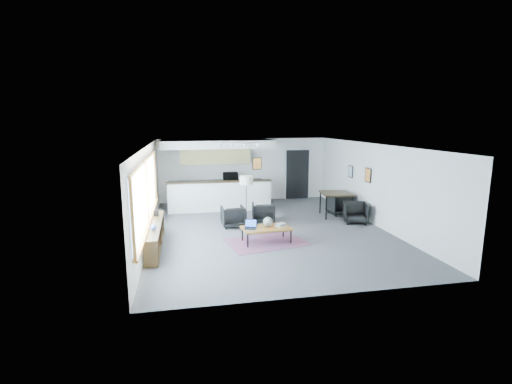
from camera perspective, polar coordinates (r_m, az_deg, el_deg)
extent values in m
cube|color=#47474A|center=(11.50, 1.85, -5.84)|extent=(7.00, 9.00, 0.01)
cube|color=white|center=(11.04, 1.93, 7.24)|extent=(7.00, 9.00, 0.01)
cube|color=silver|center=(15.57, -1.85, 3.45)|extent=(7.00, 0.01, 2.60)
cube|color=silver|center=(7.00, 10.26, -5.86)|extent=(7.00, 0.01, 2.60)
cube|color=silver|center=(10.97, -16.26, -0.08)|extent=(0.01, 9.00, 2.60)
cube|color=silver|center=(12.46, 17.80, 1.09)|extent=(0.01, 9.00, 2.60)
cube|color=#8CBFFF|center=(10.05, -16.55, 0.10)|extent=(0.02, 5.80, 1.55)
cube|color=brown|center=(10.22, -16.14, -4.31)|extent=(0.10, 5.95, 0.06)
cube|color=brown|center=(9.93, -16.68, 4.64)|extent=(0.06, 5.95, 0.06)
cube|color=brown|center=(7.23, -18.45, -4.08)|extent=(0.06, 0.06, 1.60)
cube|color=brown|center=(10.04, -16.44, 0.10)|extent=(0.06, 0.06, 1.60)
cube|color=brown|center=(12.90, -15.31, 2.44)|extent=(0.06, 0.06, 1.60)
cube|color=#322411|center=(10.13, -15.38, -4.87)|extent=(0.35, 3.00, 0.05)
cube|color=#322411|center=(10.29, -15.22, -7.93)|extent=(0.35, 3.00, 0.05)
cube|color=#322411|center=(8.84, -15.94, -9.19)|extent=(0.33, 0.04, 0.55)
cube|color=#322411|center=(10.21, -15.29, -6.44)|extent=(0.33, 0.04, 0.55)
cube|color=#322411|center=(11.60, -14.81, -4.35)|extent=(0.33, 0.04, 0.55)
cube|color=#3359A5|center=(9.03, -15.81, -9.79)|extent=(0.18, 0.04, 0.20)
cube|color=silver|center=(9.18, -15.73, -9.36)|extent=(0.18, 0.04, 0.22)
cube|color=maroon|center=(9.34, -15.66, -8.95)|extent=(0.18, 0.04, 0.24)
cube|color=#322411|center=(9.51, -15.57, -8.72)|extent=(0.18, 0.04, 0.20)
cube|color=#3359A5|center=(9.66, -15.50, -8.34)|extent=(0.18, 0.04, 0.22)
cube|color=silver|center=(9.82, -15.43, -7.96)|extent=(0.18, 0.04, 0.24)
cube|color=maroon|center=(9.99, -15.36, -7.76)|extent=(0.18, 0.04, 0.20)
cube|color=#322411|center=(10.15, -15.30, -7.40)|extent=(0.18, 0.04, 0.22)
cube|color=#3359A5|center=(10.30, -15.23, -7.06)|extent=(0.18, 0.03, 0.24)
cube|color=silver|center=(10.47, -15.17, -6.88)|extent=(0.18, 0.03, 0.20)
cube|color=maroon|center=(10.63, -15.11, -6.56)|extent=(0.18, 0.03, 0.22)
cube|color=#322411|center=(10.79, -15.05, -6.24)|extent=(0.18, 0.04, 0.24)
cube|color=black|center=(10.87, -15.11, -3.16)|extent=(0.14, 0.02, 0.18)
sphere|color=#264C99|center=(9.52, -15.53, -5.28)|extent=(0.14, 0.14, 0.14)
cube|color=white|center=(13.77, -5.54, -0.73)|extent=(3.80, 0.25, 1.10)
cube|color=#322411|center=(13.67, -5.59, 1.57)|extent=(3.85, 0.32, 0.04)
cube|color=white|center=(15.21, -6.08, -0.03)|extent=(3.80, 0.60, 0.90)
cube|color=#2D2D2D|center=(15.13, -6.11, 1.69)|extent=(3.82, 0.62, 0.04)
cube|color=tan|center=(15.15, -6.24, 5.66)|extent=(2.80, 0.35, 0.70)
cube|color=white|center=(14.42, -6.04, 7.40)|extent=(4.20, 1.80, 0.30)
cube|color=black|center=(13.80, 0.17, 4.39)|extent=(0.35, 0.03, 0.45)
cube|color=orange|center=(13.79, 0.18, 4.39)|extent=(0.30, 0.01, 0.40)
cube|color=black|center=(16.05, 6.34, 2.71)|extent=(1.00, 0.12, 2.10)
cube|color=white|center=(15.92, 4.54, 2.67)|extent=(0.06, 0.10, 2.10)
cube|color=white|center=(16.23, 8.09, 2.75)|extent=(0.06, 0.10, 2.10)
cube|color=white|center=(15.95, 6.41, 6.52)|extent=(1.10, 0.10, 0.06)
cube|color=silver|center=(13.10, -2.85, 7.59)|extent=(1.60, 0.04, 0.04)
cylinder|color=silver|center=(13.02, -5.70, 7.18)|extent=(0.07, 0.07, 0.09)
cylinder|color=silver|center=(13.07, -3.72, 7.23)|extent=(0.07, 0.07, 0.09)
cylinder|color=silver|center=(13.14, -1.76, 7.26)|extent=(0.07, 0.07, 0.09)
cylinder|color=silver|center=(13.22, 0.18, 7.29)|extent=(0.07, 0.07, 0.09)
cube|color=black|center=(12.75, 16.87, 2.49)|extent=(0.03, 0.38, 0.48)
cube|color=orange|center=(12.74, 16.81, 2.49)|extent=(0.00, 0.32, 0.42)
cube|color=black|center=(13.91, 14.36, 3.07)|extent=(0.03, 0.34, 0.44)
cube|color=#859FC5|center=(13.90, 14.31, 3.07)|extent=(0.00, 0.28, 0.38)
cube|color=#592F45|center=(10.35, 1.59, -7.70)|extent=(2.36, 1.84, 0.01)
cube|color=brown|center=(10.23, 1.60, -5.58)|extent=(1.37, 0.82, 0.05)
cube|color=black|center=(9.85, -1.28, -7.52)|extent=(0.03, 0.03, 0.38)
cube|color=black|center=(10.41, -2.13, -6.51)|extent=(0.03, 0.03, 0.38)
cube|color=black|center=(10.21, 5.39, -6.90)|extent=(0.03, 0.03, 0.38)
cube|color=black|center=(10.75, 4.21, -5.97)|extent=(0.03, 0.03, 0.38)
cube|color=black|center=(9.96, 2.13, -6.22)|extent=(1.25, 0.13, 0.03)
cube|color=black|center=(10.51, 1.10, -5.29)|extent=(1.25, 0.13, 0.03)
cube|color=black|center=(10.08, -0.89, -5.62)|extent=(0.37, 0.32, 0.02)
cube|color=black|center=(10.16, -0.79, -4.82)|extent=(0.32, 0.16, 0.21)
cube|color=blue|center=(10.15, -0.79, -4.83)|extent=(0.29, 0.13, 0.18)
sphere|color=gray|center=(10.24, 1.85, -4.62)|extent=(0.27, 0.27, 0.27)
cube|color=silver|center=(10.36, 3.83, -5.15)|extent=(0.33, 0.30, 0.03)
cube|color=#3359A5|center=(10.35, 3.83, -5.00)|extent=(0.30, 0.28, 0.03)
cube|color=silver|center=(10.32, 3.86, -4.89)|extent=(0.28, 0.25, 0.02)
cube|color=#E5590C|center=(10.08, 2.37, -5.66)|extent=(0.12, 0.12, 0.01)
imported|color=black|center=(11.79, -3.59, -3.60)|extent=(0.73, 0.69, 0.72)
imported|color=black|center=(12.23, 1.13, -3.03)|extent=(0.79, 0.75, 0.73)
cylinder|color=black|center=(12.50, -1.48, -4.39)|extent=(0.32, 0.32, 0.03)
cylinder|color=black|center=(12.35, -1.50, -1.45)|extent=(0.03, 0.03, 1.29)
cylinder|color=beige|center=(12.22, -1.52, 1.85)|extent=(0.53, 0.53, 0.29)
cube|color=#322411|center=(13.24, 12.22, -0.18)|extent=(1.13, 1.13, 0.04)
cylinder|color=black|center=(12.79, 10.76, -2.45)|extent=(0.05, 0.05, 0.80)
cylinder|color=black|center=(13.63, 9.85, -1.60)|extent=(0.05, 0.05, 0.80)
cylinder|color=black|center=(13.03, 14.56, -2.36)|extent=(0.05, 0.05, 0.80)
cylinder|color=black|center=(13.86, 13.44, -1.53)|extent=(0.05, 0.05, 0.80)
imported|color=black|center=(12.61, 15.05, -3.19)|extent=(0.77, 0.74, 0.64)
imported|color=black|center=(13.68, 12.81, -1.88)|extent=(0.70, 0.66, 0.70)
imported|color=black|center=(15.16, -3.96, 2.56)|extent=(0.59, 0.35, 0.39)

